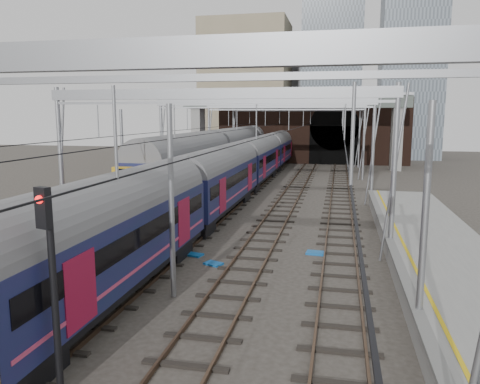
# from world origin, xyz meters

# --- Properties ---
(ground) EXTENTS (160.00, 160.00, 0.00)m
(ground) POSITION_xyz_m (0.00, 0.00, 0.00)
(ground) COLOR #38332D
(ground) RESTS_ON ground
(tracks) EXTENTS (14.40, 80.00, 0.22)m
(tracks) POSITION_xyz_m (0.00, 15.00, 0.02)
(tracks) COLOR #4C3828
(tracks) RESTS_ON ground
(overhead_line) EXTENTS (16.80, 80.00, 8.00)m
(overhead_line) POSITION_xyz_m (0.00, 21.49, 6.57)
(overhead_line) COLOR gray
(overhead_line) RESTS_ON ground
(retaining_wall) EXTENTS (28.00, 2.75, 9.00)m
(retaining_wall) POSITION_xyz_m (1.40, 51.93, 4.33)
(retaining_wall) COLOR black
(retaining_wall) RESTS_ON ground
(overbridge) EXTENTS (28.00, 3.00, 9.25)m
(overbridge) POSITION_xyz_m (0.00, 46.00, 7.27)
(overbridge) COLOR gray
(overbridge) RESTS_ON ground
(city_skyline) EXTENTS (37.50, 27.50, 60.00)m
(city_skyline) POSITION_xyz_m (2.73, 70.48, 17.09)
(city_skyline) COLOR tan
(city_skyline) RESTS_ON ground
(train_main) EXTENTS (2.63, 60.93, 4.59)m
(train_main) POSITION_xyz_m (-2.00, 23.92, 2.39)
(train_main) COLOR black
(train_main) RESTS_ON ground
(train_second) EXTENTS (3.11, 53.93, 5.25)m
(train_second) POSITION_xyz_m (-6.00, 39.03, 2.68)
(train_second) COLOR black
(train_second) RESTS_ON ground
(signal_near_centre) EXTENTS (0.40, 0.47, 5.06)m
(signal_near_centre) POSITION_xyz_m (-0.47, -4.52, 3.18)
(signal_near_centre) COLOR black
(signal_near_centre) RESTS_ON ground
(equip_cover_a) EXTENTS (0.93, 0.82, 0.09)m
(equip_cover_a) POSITION_xyz_m (0.45, 5.90, 0.05)
(equip_cover_a) COLOR #165BA9
(equip_cover_a) RESTS_ON ground
(equip_cover_b) EXTENTS (0.87, 0.71, 0.09)m
(equip_cover_b) POSITION_xyz_m (-0.78, 7.02, 0.04)
(equip_cover_b) COLOR #165BA9
(equip_cover_b) RESTS_ON ground
(equip_cover_c) EXTENTS (0.93, 0.70, 0.10)m
(equip_cover_c) POSITION_xyz_m (4.84, 8.51, 0.05)
(equip_cover_c) COLOR #165BA9
(equip_cover_c) RESTS_ON ground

